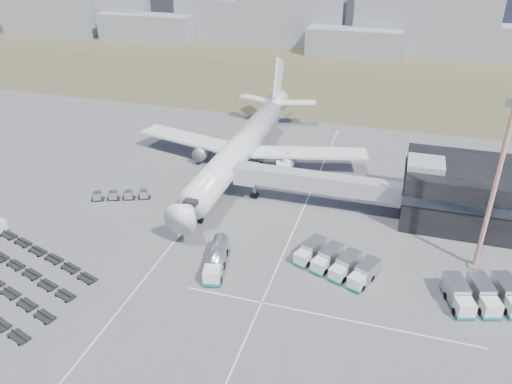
# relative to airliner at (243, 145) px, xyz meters

# --- Properties ---
(ground) EXTENTS (420.00, 420.00, 0.00)m
(ground) POSITION_rel_airliner_xyz_m (0.00, -32.38, -5.29)
(ground) COLOR #565659
(ground) RESTS_ON ground
(grass_strip) EXTENTS (420.00, 90.00, 0.01)m
(grass_strip) POSITION_rel_airliner_xyz_m (0.00, 77.62, -5.29)
(grass_strip) COLOR brown
(grass_strip) RESTS_ON ground
(lane_markings) EXTENTS (47.12, 110.00, 0.01)m
(lane_markings) POSITION_rel_airliner_xyz_m (9.77, -29.38, -5.29)
(lane_markings) COLOR silver
(lane_markings) RESTS_ON ground
(terminal) EXTENTS (30.40, 16.40, 11.00)m
(terminal) POSITION_rel_airliner_xyz_m (47.77, -8.41, -0.04)
(terminal) COLOR black
(terminal) RESTS_ON ground
(jet_bridge) EXTENTS (30.30, 3.80, 7.05)m
(jet_bridge) POSITION_rel_airliner_xyz_m (15.90, -11.95, -0.24)
(jet_bridge) COLOR #939399
(jet_bridge) RESTS_ON ground
(airliner) EXTENTS (51.59, 64.53, 17.62)m
(airliner) POSITION_rel_airliner_xyz_m (0.00, 0.00, 0.00)
(airliner) COLOR white
(airliner) RESTS_ON ground
(skyline) EXTENTS (305.45, 23.35, 25.37)m
(skyline) POSITION_rel_airliner_xyz_m (-5.48, 118.73, 4.73)
(skyline) COLOR gray
(skyline) RESTS_ON ground
(fuel_tanker) EXTENTS (4.50, 10.20, 3.20)m
(fuel_tanker) POSITION_rel_airliner_xyz_m (7.20, -34.72, -3.69)
(fuel_tanker) COLOR white
(fuel_tanker) RESTS_ON ground
(pushback_tug) EXTENTS (3.94, 3.06, 1.54)m
(pushback_tug) POSITION_rel_airliner_xyz_m (-3.63, -24.38, -4.52)
(pushback_tug) COLOR white
(pushback_tug) RESTS_ON ground
(catering_truck) EXTENTS (4.98, 7.44, 3.16)m
(catering_truck) POSITION_rel_airliner_xyz_m (8.67, -0.50, -3.67)
(catering_truck) COLOR white
(catering_truck) RESTS_ON ground
(service_trucks_near) EXTENTS (12.93, 10.05, 2.54)m
(service_trucks_near) POSITION_rel_airliner_xyz_m (24.52, -29.91, -3.91)
(service_trucks_near) COLOR white
(service_trucks_near) RESTS_ON ground
(service_trucks_far) EXTENTS (10.99, 9.50, 2.83)m
(service_trucks_far) POSITION_rel_airliner_xyz_m (44.89, -31.76, -3.75)
(service_trucks_far) COLOR white
(service_trucks_far) RESTS_ON ground
(uld_row) EXTENTS (10.82, 5.35, 1.53)m
(uld_row) POSITION_rel_airliner_xyz_m (-17.74, -19.99, -4.38)
(uld_row) COLOR black
(uld_row) RESTS_ON ground
(floodlight_mast) EXTENTS (2.51, 2.03, 26.33)m
(floodlight_mast) POSITION_rel_airliner_xyz_m (44.73, -22.80, 7.90)
(floodlight_mast) COLOR #B33D1C
(floodlight_mast) RESTS_ON ground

